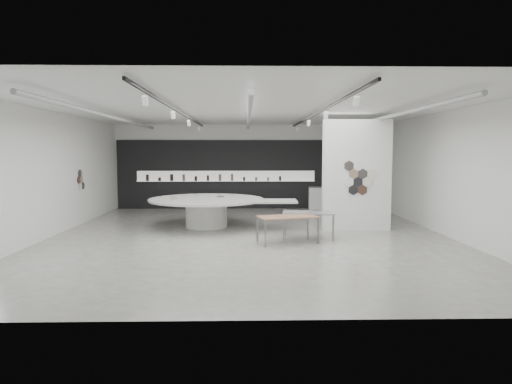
{
  "coord_description": "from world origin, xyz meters",
  "views": [
    {
      "loc": [
        -0.11,
        -13.73,
        2.55
      ],
      "look_at": [
        0.23,
        1.2,
        1.25
      ],
      "focal_mm": 32.0,
      "sensor_mm": 36.0,
      "label": 1
    }
  ],
  "objects_px": {
    "partition_column": "(357,175)",
    "sample_table_wood": "(288,218)",
    "display_island": "(209,208)",
    "sample_table_stone": "(309,214)",
    "kitchen_counter": "(328,198)"
  },
  "relations": [
    {
      "from": "partition_column",
      "to": "kitchen_counter",
      "type": "relative_size",
      "value": 1.96
    },
    {
      "from": "display_island",
      "to": "kitchen_counter",
      "type": "height_order",
      "value": "kitchen_counter"
    },
    {
      "from": "partition_column",
      "to": "sample_table_wood",
      "type": "bearing_deg",
      "value": -139.19
    },
    {
      "from": "partition_column",
      "to": "sample_table_wood",
      "type": "xyz_separation_m",
      "value": [
        -2.44,
        -2.11,
        -1.09
      ]
    },
    {
      "from": "kitchen_counter",
      "to": "partition_column",
      "type": "bearing_deg",
      "value": -85.35
    },
    {
      "from": "partition_column",
      "to": "display_island",
      "type": "relative_size",
      "value": 0.72
    },
    {
      "from": "sample_table_wood",
      "to": "sample_table_stone",
      "type": "height_order",
      "value": "sample_table_stone"
    },
    {
      "from": "partition_column",
      "to": "sample_table_stone",
      "type": "bearing_deg",
      "value": -141.75
    },
    {
      "from": "display_island",
      "to": "sample_table_stone",
      "type": "height_order",
      "value": "display_island"
    },
    {
      "from": "partition_column",
      "to": "kitchen_counter",
      "type": "bearing_deg",
      "value": 89.04
    },
    {
      "from": "partition_column",
      "to": "sample_table_stone",
      "type": "distance_m",
      "value": 2.47
    },
    {
      "from": "kitchen_counter",
      "to": "display_island",
      "type": "bearing_deg",
      "value": -129.94
    },
    {
      "from": "partition_column",
      "to": "display_island",
      "type": "distance_m",
      "value": 5.05
    },
    {
      "from": "sample_table_stone",
      "to": "sample_table_wood",
      "type": "bearing_deg",
      "value": -133.58
    },
    {
      "from": "sample_table_wood",
      "to": "sample_table_stone",
      "type": "distance_m",
      "value": 1.01
    }
  ]
}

